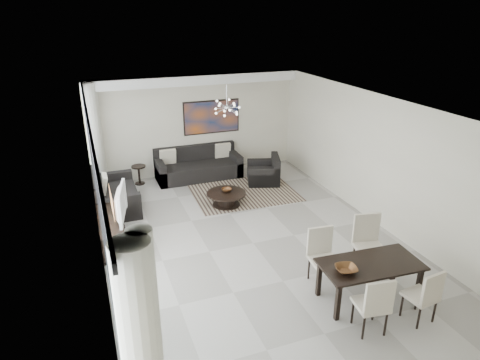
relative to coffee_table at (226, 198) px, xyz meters
name	(u,v)px	position (x,y,z in m)	size (l,w,h in m)	color
room_shell	(275,176)	(0.38, -1.97, 1.26)	(6.00, 9.00, 2.90)	#A8A39B
window_wall	(104,200)	(-2.93, -1.97, 1.27)	(0.37, 8.95, 2.90)	silver
soffit	(195,80)	(-0.08, 2.33, 2.58)	(5.98, 0.40, 0.26)	white
painting	(212,117)	(0.42, 2.50, 1.46)	(1.68, 0.04, 0.98)	#A94E17
chandelier	(227,108)	(0.22, 0.53, 2.16)	(0.66, 0.66, 0.71)	silver
rug	(244,192)	(0.70, 0.58, -0.19)	(2.69, 2.07, 0.01)	black
coffee_table	(226,198)	(0.00, 0.00, 0.00)	(0.98, 0.98, 0.34)	black
bowl_coffee	(227,190)	(0.03, 0.06, 0.19)	(0.26, 0.26, 0.08)	brown
sofa_main	(198,167)	(-0.14, 2.11, 0.10)	(2.42, 0.99, 0.88)	black
loveseat	(114,197)	(-2.63, 0.82, 0.11)	(1.00, 1.78, 0.89)	black
armchair	(265,173)	(1.51, 1.07, 0.07)	(1.11, 1.14, 0.77)	black
side_table	(139,172)	(-1.83, 2.18, 0.17)	(0.39, 0.39, 0.54)	black
tv_console	(112,230)	(-2.84, -0.86, 0.08)	(0.50, 1.78, 0.56)	black
television	(116,203)	(-2.68, -0.90, 0.69)	(1.14, 0.15, 0.65)	gray
dining_table	(370,268)	(1.04, -4.35, 0.42)	(1.74, 0.95, 0.70)	black
dining_chair_sw	(375,302)	(0.58, -5.08, 0.38)	(0.52, 0.52, 1.00)	beige
dining_chair_se	(426,294)	(1.48, -5.15, 0.35)	(0.48, 0.48, 0.95)	beige
dining_chair_nw	(322,252)	(0.57, -3.59, 0.40)	(0.51, 0.51, 1.03)	beige
dining_chair_ne	(368,239)	(1.54, -3.59, 0.45)	(0.60, 0.60, 1.11)	beige
bowl_dining	(346,269)	(0.52, -4.41, 0.55)	(0.34, 0.34, 0.08)	brown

